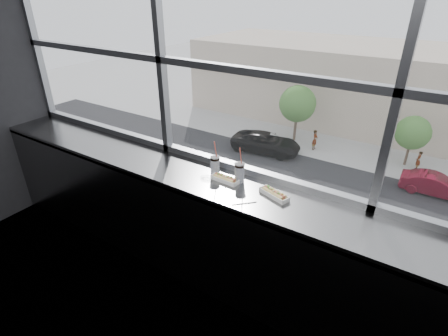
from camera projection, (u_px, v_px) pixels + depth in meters
The scene contains 23 objects.
wall_back_lower at pixel (252, 225), 3.36m from camera, with size 6.00×6.00×0.00m, color black.
window_glass at pixel (262, 31), 2.56m from camera, with size 6.00×6.00×0.00m, color silver.
window_mullions at pixel (261, 31), 2.54m from camera, with size 6.00×0.08×2.40m, color gray, non-canonical shape.
counter at pixel (238, 191), 2.91m from camera, with size 6.00×0.55×0.06m, color gray.
counter_fascia at pixel (222, 257), 2.97m from camera, with size 6.00×0.04×1.04m, color gray.
hotdog_tray_left at pixel (225, 179), 2.99m from camera, with size 0.26×0.10×0.06m.
hotdog_tray_right at pixel (274, 194), 2.78m from camera, with size 0.27×0.16×0.06m.
soda_cup_left at pixel (215, 164), 3.08m from camera, with size 0.09×0.09×0.32m.
soda_cup_right at pixel (239, 171), 2.96m from camera, with size 0.09×0.09×0.33m.
loose_straw at pixel (244, 203), 2.69m from camera, with size 0.01×0.01×0.20m, color white.
wrapper at pixel (207, 177), 3.03m from camera, with size 0.11×0.08×0.03m, color silver.
plaza_ground at pixel (426, 115), 41.08m from camera, with size 120.00×120.00×0.00m, color #A4A4A4.
street_asphalt at pixel (388, 211), 23.60m from camera, with size 80.00×10.00×0.06m, color black.
far_sidewalk at pixel (406, 165), 29.55m from camera, with size 80.00×6.00×0.04m, color #A4A4A4.
far_building at pixel (431, 92), 35.13m from camera, with size 50.00×14.00×8.00m, color #BDAD99.
car_far_b at pixel (436, 182), 24.98m from camera, with size 6.11×2.55×2.04m, color maroon.
car_near_a at pixel (196, 169), 26.40m from camera, with size 6.82×2.84×2.27m, color silver.
car_near_c at pixel (348, 220), 20.99m from camera, with size 5.89×2.45×1.96m, color maroon.
car_far_a at pixel (266, 140), 31.43m from camera, with size 6.90×2.87×2.30m, color black.
pedestrian_b at pixel (419, 159), 28.43m from camera, with size 0.86×0.65×1.94m, color #66605B.
pedestrian_a at pixel (315, 138), 31.91m from camera, with size 1.00×0.75×2.25m, color #66605B.
tree_left at pixel (298, 104), 32.72m from camera, with size 3.46×3.46×5.40m.
tree_center at pixel (413, 133), 28.26m from camera, with size 2.78×2.78×4.34m.
Camera 1 is at (1.25, -0.93, 2.60)m, focal length 28.00 mm.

